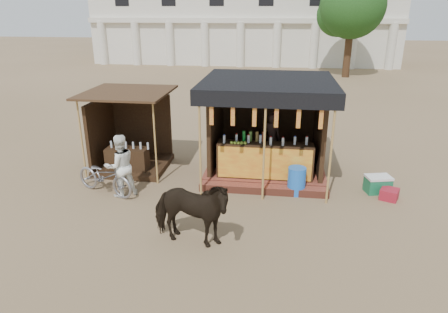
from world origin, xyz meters
name	(u,v)px	position (x,y,z in m)	size (l,w,h in m)	color
ground	(214,227)	(0.00, 0.00, 0.00)	(120.00, 120.00, 0.00)	#846B4C
main_stall	(266,140)	(1.01, 3.36, 1.02)	(3.60, 3.61, 2.78)	brown
secondary_stall	(127,141)	(-3.17, 3.24, 0.85)	(2.40, 2.40, 2.38)	#322312
cow	(190,212)	(-0.37, -0.74, 0.74)	(0.80, 1.75, 1.48)	black
motorbike	(105,176)	(-3.11, 1.35, 0.48)	(0.64, 1.84, 0.97)	gray
bystander	(120,166)	(-2.64, 1.30, 0.82)	(0.80, 0.62, 1.65)	white
blue_barrel	(297,181)	(1.86, 2.00, 0.37)	(0.47, 0.47, 0.74)	blue
red_crate	(389,194)	(4.22, 2.00, 0.14)	(0.42, 0.43, 0.28)	maroon
cooler	(378,184)	(4.00, 2.38, 0.23)	(0.73, 0.58, 0.46)	#186C43
background_building	(245,16)	(-2.00, 29.94, 3.98)	(26.00, 7.45, 8.18)	silver
tree	(349,8)	(5.81, 22.14, 4.63)	(4.50, 4.40, 7.00)	#382314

